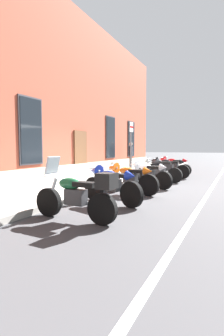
{
  "coord_description": "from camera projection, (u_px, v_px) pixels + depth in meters",
  "views": [
    {
      "loc": [
        -9.34,
        -4.01,
        1.49
      ],
      "look_at": [
        0.16,
        0.51,
        0.67
      ],
      "focal_mm": 28.17,
      "sensor_mm": 36.0,
      "label": 1
    }
  ],
  "objects": [
    {
      "name": "ground_plane",
      "position": [
        122.0,
        186.0,
        10.24
      ],
      "size": [
        140.0,
        140.0,
        0.0
      ],
      "primitive_type": "plane",
      "color": "#38383A"
    },
    {
      "name": "motorcycle_black_sport",
      "position": [
        166.0,
        167.0,
        12.81
      ],
      "size": [
        0.62,
        2.18,
        1.02
      ],
      "color": "black",
      "rests_on": "ground_plane"
    },
    {
      "name": "motorcycle_orange_sport",
      "position": [
        127.0,
        177.0,
        8.47
      ],
      "size": [
        0.67,
        2.07,
        0.99
      ],
      "color": "black",
      "rests_on": "ground_plane"
    },
    {
      "name": "motorcycle_black_naked",
      "position": [
        159.0,
        171.0,
        11.32
      ],
      "size": [
        0.62,
        2.04,
        1.01
      ],
      "color": "black",
      "rests_on": "ground_plane"
    },
    {
      "name": "motorcycle_green_touring",
      "position": [
        78.0,
        195.0,
        5.29
      ],
      "size": [
        0.62,
        1.98,
        1.3
      ],
      "color": "black",
      "rests_on": "ground_plane"
    },
    {
      "name": "motorcycle_red_sport",
      "position": [
        172.0,
        165.0,
        14.33
      ],
      "size": [
        0.78,
        2.02,
        1.01
      ],
      "color": "black",
      "rests_on": "ground_plane"
    },
    {
      "name": "pedestrian_dark_jacket",
      "position": [
        131.0,
        154.0,
        17.13
      ],
      "size": [
        0.65,
        0.31,
        1.66
      ],
      "color": "#38332D",
      "rests_on": "sidewalk"
    },
    {
      "name": "sidewalk",
      "position": [
        89.0,
        182.0,
        10.88
      ],
      "size": [
        29.93,
        3.0,
        0.15
      ],
      "primitive_type": "cube",
      "color": "gray",
      "rests_on": "ground_plane"
    },
    {
      "name": "parking_sign",
      "position": [
        131.0,
        141.0,
        12.07
      ],
      "size": [
        0.36,
        0.07,
        2.52
      ],
      "color": "#4C4C51",
      "rests_on": "sidewalk"
    },
    {
      "name": "lane_stripe",
      "position": [
        209.0,
        192.0,
        8.87
      ],
      "size": [
        29.93,
        0.12,
        0.01
      ],
      "primitive_type": "cube",
      "color": "silver",
      "rests_on": "ground_plane"
    },
    {
      "name": "motorcycle_white_sport",
      "position": [
        146.0,
        173.0,
        9.76
      ],
      "size": [
        0.83,
        1.99,
        1.01
      ],
      "color": "black",
      "rests_on": "ground_plane"
    },
    {
      "name": "motorcycle_blue_sport",
      "position": [
        109.0,
        183.0,
        6.97
      ],
      "size": [
        0.83,
        1.97,
        1.01
      ],
      "color": "black",
      "rests_on": "ground_plane"
    }
  ]
}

